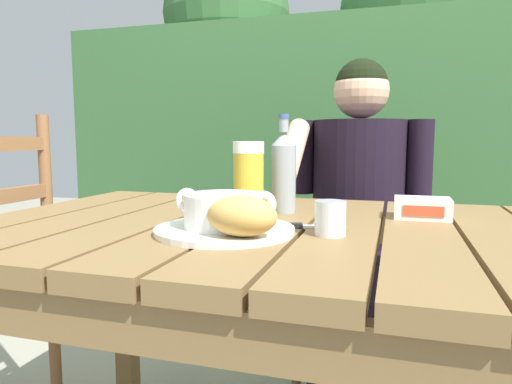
{
  "coord_description": "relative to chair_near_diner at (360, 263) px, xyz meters",
  "views": [
    {
      "loc": [
        0.25,
        -0.95,
        0.94
      ],
      "look_at": [
        -0.03,
        -0.02,
        0.83
      ],
      "focal_mm": 32.34,
      "sensor_mm": 36.0,
      "label": 1
    }
  ],
  "objects": [
    {
      "name": "beer_glass",
      "position": [
        -0.21,
        -0.79,
        0.4
      ],
      "size": [
        0.07,
        0.07,
        0.17
      ],
      "color": "gold",
      "rests_on": "dining_table"
    },
    {
      "name": "chair_near_diner",
      "position": [
        0.0,
        0.0,
        0.0
      ],
      "size": [
        0.42,
        0.46,
        0.89
      ],
      "color": "brown",
      "rests_on": "ground_plane"
    },
    {
      "name": "bread_roll",
      "position": [
        -0.13,
        -1.06,
        0.36
      ],
      "size": [
        0.14,
        0.12,
        0.07
      ],
      "color": "tan",
      "rests_on": "serving_plate"
    },
    {
      "name": "water_glass_small",
      "position": [
        0.01,
        -0.95,
        0.34
      ],
      "size": [
        0.06,
        0.06,
        0.07
      ],
      "color": "silver",
      "rests_on": "dining_table"
    },
    {
      "name": "soup_bowl",
      "position": [
        -0.19,
        -0.99,
        0.36
      ],
      "size": [
        0.21,
        0.16,
        0.07
      ],
      "color": "white",
      "rests_on": "serving_plate"
    },
    {
      "name": "serving_plate",
      "position": [
        -0.19,
        -0.99,
        0.32
      ],
      "size": [
        0.27,
        0.27,
        0.01
      ],
      "color": "white",
      "rests_on": "dining_table"
    },
    {
      "name": "table_knife",
      "position": [
        -0.06,
        -0.9,
        0.31
      ],
      "size": [
        0.15,
        0.07,
        0.01
      ],
      "color": "silver",
      "rests_on": "dining_table"
    },
    {
      "name": "dining_table",
      "position": [
        -0.12,
        -0.87,
        0.21
      ],
      "size": [
        1.33,
        0.86,
        0.76
      ],
      "color": "brown",
      "rests_on": "ground_plane"
    },
    {
      "name": "hedge_backdrop",
      "position": [
        -0.03,
        0.85,
        0.63
      ],
      "size": [
        3.13,
        0.89,
        2.08
      ],
      "color": "#325C31",
      "rests_on": "ground_plane"
    },
    {
      "name": "butter_tub",
      "position": [
        0.18,
        -0.7,
        0.33
      ],
      "size": [
        0.12,
        0.09,
        0.05
      ],
      "color": "white",
      "rests_on": "dining_table"
    },
    {
      "name": "person_eating",
      "position": [
        -0.0,
        -0.2,
        0.26
      ],
      "size": [
        0.48,
        0.47,
        1.21
      ],
      "color": "black",
      "rests_on": "ground_plane"
    },
    {
      "name": "beer_bottle",
      "position": [
        -0.14,
        -0.72,
        0.41
      ],
      "size": [
        0.06,
        0.06,
        0.24
      ],
      "color": "gray",
      "rests_on": "dining_table"
    }
  ]
}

